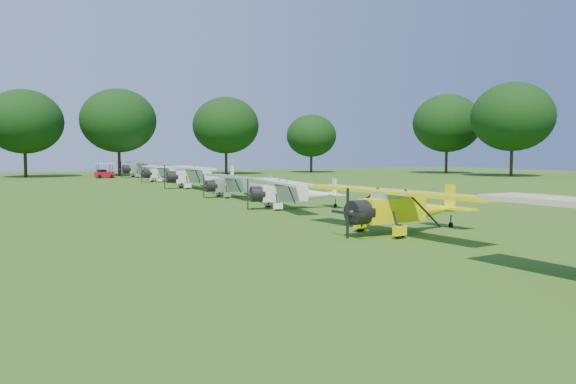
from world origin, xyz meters
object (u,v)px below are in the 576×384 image
object	(u,v)px
aircraft_2	(401,205)
aircraft_5	(198,175)
golf_cart	(104,173)
aircraft_4	(237,183)
aircraft_6	(166,172)
aircraft_7	(146,168)
aircraft_3	(291,191)

from	to	relation	value
aircraft_2	aircraft_5	distance (m)	33.31
aircraft_5	golf_cart	size ratio (longest dim) A/B	4.49
aircraft_4	golf_cart	distance (m)	38.74
aircraft_6	golf_cart	bearing A→B (deg)	103.83
aircraft_2	aircraft_6	size ratio (longest dim) A/B	1.01
aircraft_6	aircraft_7	distance (m)	13.51
aircraft_5	golf_cart	bearing A→B (deg)	102.94
aircraft_2	aircraft_6	world-z (taller)	aircraft_2
aircraft_5	aircraft_6	world-z (taller)	aircraft_5
aircraft_2	aircraft_5	xyz separation A→B (m)	(0.05, 33.31, 0.13)
aircraft_4	aircraft_5	xyz separation A→B (m)	(0.17, 11.98, 0.26)
aircraft_2	aircraft_4	bearing A→B (deg)	80.92
aircraft_7	golf_cart	distance (m)	5.70
aircraft_4	aircraft_5	distance (m)	11.99
aircraft_4	aircraft_6	xyz separation A→B (m)	(-0.24, 25.24, 0.11)
aircraft_2	aircraft_5	world-z (taller)	aircraft_5
aircraft_2	aircraft_4	world-z (taller)	aircraft_2
aircraft_2	aircraft_3	xyz separation A→B (m)	(-0.01, 11.39, -0.09)
aircraft_3	golf_cart	bearing A→B (deg)	103.95
aircraft_4	aircraft_7	distance (m)	38.75
aircraft_7	aircraft_6	bearing A→B (deg)	-95.44
aircraft_3	aircraft_5	xyz separation A→B (m)	(0.06, 21.92, 0.23)
aircraft_4	aircraft_3	bearing A→B (deg)	-89.70
aircraft_2	golf_cart	distance (m)	59.91
aircraft_4	aircraft_6	distance (m)	25.25
aircraft_5	aircraft_6	distance (m)	13.27
aircraft_3	aircraft_6	bearing A→B (deg)	97.43
aircraft_3	aircraft_6	distance (m)	35.18
aircraft_3	aircraft_4	size ratio (longest dim) A/B	1.04
aircraft_2	aircraft_3	bearing A→B (deg)	80.65
aircraft_5	aircraft_6	size ratio (longest dim) A/B	1.12
aircraft_6	aircraft_4	bearing A→B (deg)	-99.05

